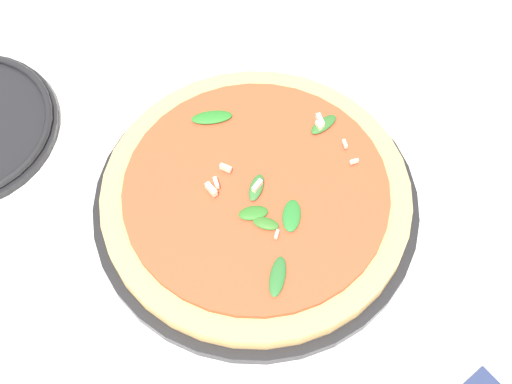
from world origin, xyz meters
TOP-DOWN VIEW (x-y plane):
  - ground_plane at (0.00, 0.00)m, footprint 6.00×6.00m
  - pizza_arugula_main at (0.02, 0.01)m, footprint 0.32×0.32m

SIDE VIEW (x-z plane):
  - ground_plane at x=0.00m, z-range 0.00..0.00m
  - pizza_arugula_main at x=0.02m, z-range -0.01..0.04m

